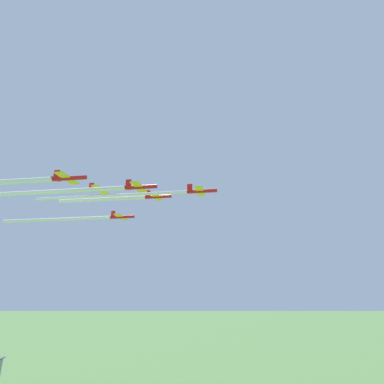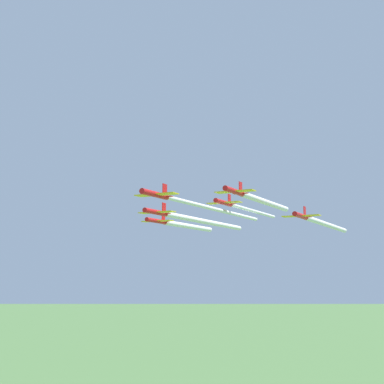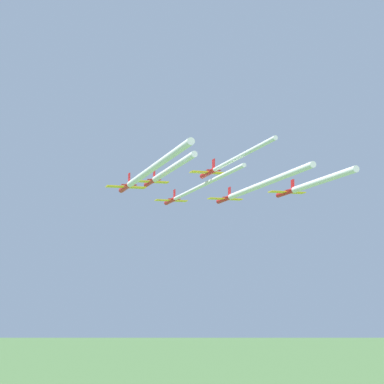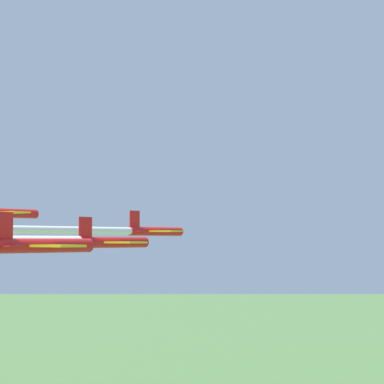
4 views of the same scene
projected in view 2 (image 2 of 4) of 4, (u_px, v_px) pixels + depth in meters
jet_0 at (156, 194)px, 102.28m from camera, size 9.26×8.99×3.11m
jet_1 at (235, 191)px, 112.62m from camera, size 9.26×8.99×3.11m
jet_2 at (156, 212)px, 120.72m from camera, size 9.26×8.99×3.11m
jet_3 at (301, 216)px, 122.04m from camera, size 9.26×8.99×3.11m
jet_4 at (224, 202)px, 131.27m from camera, size 9.26×8.99×3.11m
jet_5 at (157, 221)px, 139.33m from camera, size 9.26×8.99×3.11m
smoke_trail_0 at (219, 210)px, 128.40m from camera, size 49.13×14.74×0.90m
smoke_trail_1 at (266, 202)px, 130.52m from camera, size 31.28×10.04×1.32m
smoke_trail_2 at (208, 222)px, 144.56m from camera, size 44.26×13.70×1.28m
smoke_trail_3 at (328, 225)px, 145.67m from camera, size 43.79×13.55×1.27m
smoke_trail_4 at (254, 211)px, 150.00m from camera, size 33.00×10.14×0.88m
smoke_trail_5 at (189, 226)px, 155.60m from camera, size 27.73×9.09×1.37m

